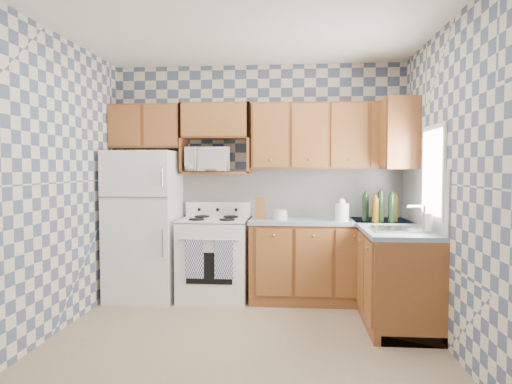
{
  "coord_description": "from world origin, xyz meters",
  "views": [
    {
      "loc": [
        0.43,
        -3.8,
        1.49
      ],
      "look_at": [
        0.05,
        0.75,
        1.25
      ],
      "focal_mm": 32.0,
      "sensor_mm": 36.0,
      "label": 1
    }
  ],
  "objects_px": {
    "refrigerator": "(144,225)",
    "electric_kettle": "(342,212)",
    "stove_body": "(214,260)",
    "microwave": "(208,159)"
  },
  "relations": [
    {
      "from": "refrigerator",
      "to": "microwave",
      "type": "relative_size",
      "value": 3.35
    },
    {
      "from": "refrigerator",
      "to": "electric_kettle",
      "type": "distance_m",
      "value": 2.23
    },
    {
      "from": "microwave",
      "to": "electric_kettle",
      "type": "height_order",
      "value": "microwave"
    },
    {
      "from": "refrigerator",
      "to": "electric_kettle",
      "type": "height_order",
      "value": "refrigerator"
    },
    {
      "from": "stove_body",
      "to": "electric_kettle",
      "type": "distance_m",
      "value": 1.53
    },
    {
      "from": "electric_kettle",
      "to": "stove_body",
      "type": "bearing_deg",
      "value": 174.49
    },
    {
      "from": "stove_body",
      "to": "microwave",
      "type": "distance_m",
      "value": 1.15
    },
    {
      "from": "stove_body",
      "to": "microwave",
      "type": "height_order",
      "value": "microwave"
    },
    {
      "from": "stove_body",
      "to": "microwave",
      "type": "bearing_deg",
      "value": 131.32
    },
    {
      "from": "refrigerator",
      "to": "electric_kettle",
      "type": "bearing_deg",
      "value": -2.87
    }
  ]
}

